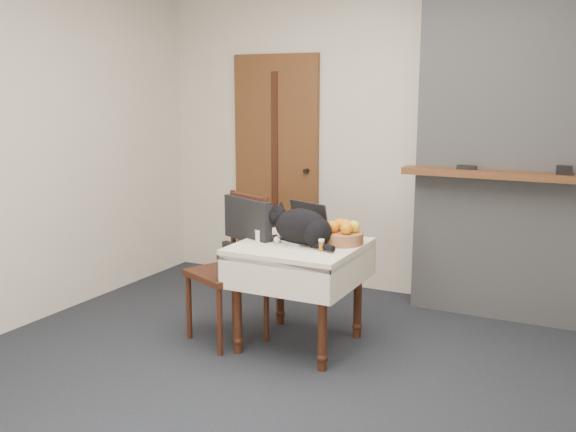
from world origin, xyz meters
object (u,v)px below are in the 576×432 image
fruit_basket (343,234)px  cream_jar (260,235)px  cat (303,227)px  chair (239,247)px  side_table (300,260)px  laptop (301,230)px  pill_bottle (321,245)px  door (276,168)px

fruit_basket → cream_jar: bearing=-161.4°
cat → chair: 0.50m
side_table → laptop: (-0.05, 0.12, 0.17)m
chair → laptop: bearing=46.5°
side_table → cat: size_ratio=1.42×
side_table → fruit_basket: size_ratio=2.85×
fruit_basket → pill_bottle: bearing=-100.1°
door → cat: (0.93, -1.40, -0.18)m
side_table → fruit_basket: bearing=27.4°
side_table → cream_jar: bearing=-170.5°
door → cat: bearing=-56.4°
cat → cream_jar: 0.31m
laptop → cat: 0.16m
laptop → chair: (-0.39, -0.16, -0.12)m
side_table → cream_jar: cream_jar is taller
door → chair: size_ratio=2.00×
cream_jar → pill_bottle: same height
cat → fruit_basket: size_ratio=2.01×
cat → pill_bottle: 0.22m
laptop → cream_jar: laptop is taller
cat → pill_bottle: size_ratio=7.24×
side_table → pill_bottle: 0.28m
fruit_basket → chair: 0.72m
door → laptop: size_ratio=4.85×
door → pill_bottle: (1.11, -1.50, -0.26)m
pill_bottle → cat: bearing=150.4°
side_table → laptop: laptop is taller
door → chair: (0.47, -1.43, -0.36)m
laptop → cat: (0.08, -0.13, 0.05)m
cat → pill_bottle: cat is taller
cat → chair: bearing=-173.0°
pill_bottle → door: bearing=126.5°
side_table → pill_bottle: pill_bottle is taller
cream_jar → side_table: bearing=9.5°
side_table → laptop: bearing=112.8°
door → fruit_basket: door is taller
side_table → cat: 0.23m
laptop → fruit_basket: size_ratio=1.51×
laptop → door: bearing=144.6°
pill_bottle → fruit_basket: 0.25m
pill_bottle → chair: bearing=173.8°
side_table → cream_jar: 0.31m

